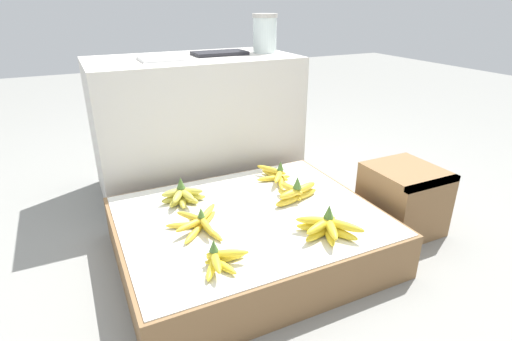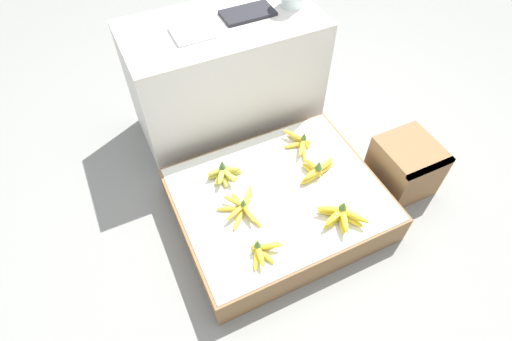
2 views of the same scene
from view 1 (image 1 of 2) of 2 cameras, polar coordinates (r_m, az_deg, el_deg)
ground_plane at (r=1.70m, az=-0.91°, el=-11.91°), size 10.00×10.00×0.00m
display_platform at (r=1.64m, az=-0.93°, el=-9.20°), size 1.02×0.82×0.19m
back_vendor_table at (r=2.20m, az=-8.48°, el=6.60°), size 1.05×0.54×0.71m
wooden_crate at (r=1.92m, az=20.22°, el=-3.81°), size 0.29×0.31×0.30m
banana_bunch_front_left at (r=1.30m, az=-5.17°, el=-12.53°), size 0.17×0.14×0.09m
banana_bunch_front_midleft at (r=1.47m, az=10.15°, el=-7.96°), size 0.21×0.20×0.11m
banana_bunch_middle_left at (r=1.51m, az=-8.16°, el=-7.38°), size 0.22×0.24×0.09m
banana_bunch_middle_midleft at (r=1.70m, az=5.65°, el=-3.12°), size 0.23×0.14×0.11m
banana_bunch_back_left at (r=1.70m, az=-10.45°, el=-3.61°), size 0.19×0.13×0.11m
banana_bunch_back_midleft at (r=1.87m, az=2.90°, el=-0.69°), size 0.17×0.25×0.09m
glass_jar at (r=2.27m, az=1.26°, el=19.02°), size 0.13×0.13×0.20m
foam_tray_white at (r=2.06m, az=-13.43°, el=15.40°), size 0.20×0.18×0.02m
foam_tray_dark at (r=2.19m, az=-5.23°, el=16.36°), size 0.28×0.15×0.02m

